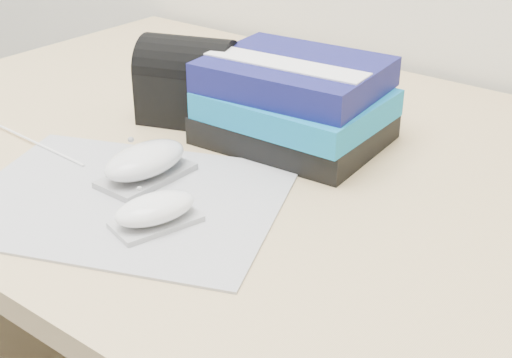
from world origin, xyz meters
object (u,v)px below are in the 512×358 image
Objects in this scene: mouse_rear at (145,163)px; mouse_front at (155,211)px; pouch at (188,80)px; book_stack at (295,102)px; desk at (401,324)px.

mouse_front is at bearing -38.83° from mouse_rear.
pouch is (-0.18, 0.24, 0.04)m from mouse_front.
pouch is at bearing -169.59° from book_stack.
pouch is at bearing 125.93° from mouse_front.
book_stack is at bearing -174.39° from desk.
mouse_front is 0.28m from book_stack.
desk is 15.65× the size of mouse_front.
mouse_rear is at bearing -137.97° from desk.
mouse_front reaches higher than desk.
desk is at bearing 7.93° from pouch.
mouse_rear reaches higher than desk.
mouse_rear is 0.20m from pouch.
book_stack is (-0.01, 0.27, 0.04)m from mouse_front.
desk is 10.47× the size of pouch.
pouch is (-0.09, 0.18, 0.03)m from mouse_rear.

